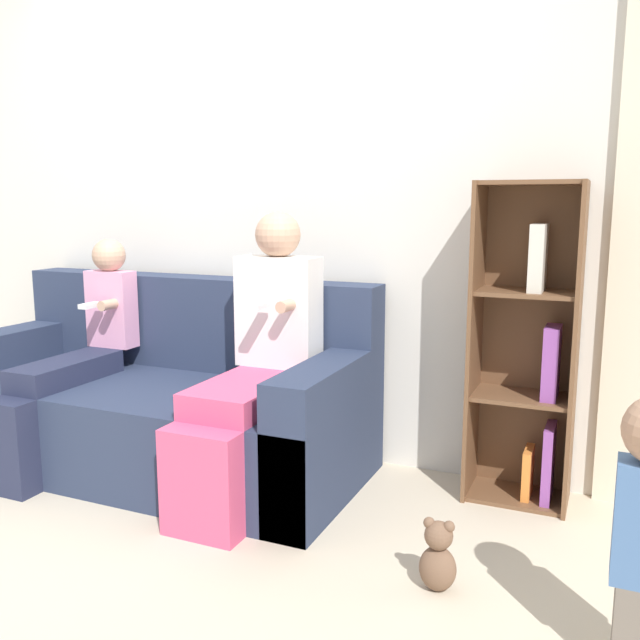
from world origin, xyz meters
The scene contains 7 objects.
ground_plane centered at (0.00, 0.00, 0.00)m, with size 14.00×14.00×0.00m, color beige.
back_wall centered at (0.00, 1.04, 1.27)m, with size 10.00×0.06×2.55m.
couch centered at (-0.23, 0.56, 0.30)m, with size 2.04×0.91×0.91m.
adult_seated centered at (0.37, 0.44, 0.63)m, with size 0.38×0.83×1.25m.
child_seated centered at (-0.63, 0.40, 0.55)m, with size 0.25×0.84×1.10m.
bookshelf centered at (1.47, 0.89, 0.66)m, with size 0.43×0.30×1.38m.
teddy_bear centered at (1.30, 0.00, 0.12)m, with size 0.13×0.10×0.25m.
Camera 1 is at (1.78, -2.07, 1.29)m, focal length 38.00 mm.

